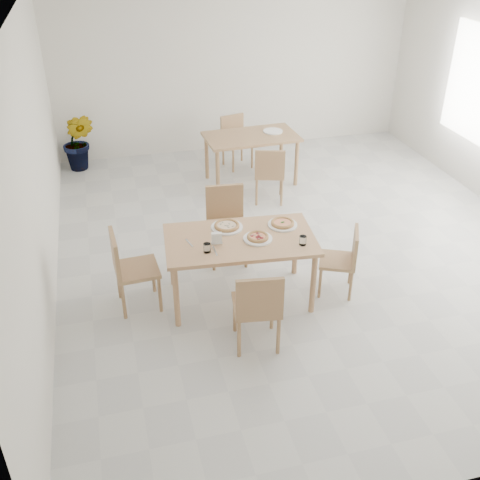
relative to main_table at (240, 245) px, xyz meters
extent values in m
plane|color=silver|center=(1.05, 0.86, -0.67)|extent=(7.00, 7.00, 0.00)
plane|color=white|center=(1.05, 0.86, 2.13)|extent=(7.00, 7.00, 0.00)
plane|color=silver|center=(1.05, 4.36, 0.73)|extent=(6.00, 0.00, 6.00)
plane|color=silver|center=(-1.95, 0.86, 0.73)|extent=(0.00, 7.00, 7.00)
cube|color=tan|center=(0.00, 0.00, 0.06)|extent=(1.62, 1.01, 0.04)
cylinder|color=tan|center=(-0.73, -0.30, -0.32)|extent=(0.06, 0.06, 0.71)
cylinder|color=tan|center=(0.67, -0.43, -0.32)|extent=(0.06, 0.06, 0.71)
cylinder|color=tan|center=(-0.67, 0.43, -0.32)|extent=(0.06, 0.06, 0.71)
cylinder|color=tan|center=(0.73, 0.30, -0.32)|extent=(0.06, 0.06, 0.71)
cube|color=#A88354|center=(-0.03, -0.75, -0.23)|extent=(0.49, 0.49, 0.04)
cube|color=#A88354|center=(-0.06, -0.94, 0.00)|extent=(0.44, 0.10, 0.41)
cylinder|color=#A88354|center=(0.18, -0.59, -0.46)|extent=(0.04, 0.04, 0.42)
cylinder|color=#A88354|center=(-0.19, -0.54, -0.46)|extent=(0.04, 0.04, 0.42)
cylinder|color=#A88354|center=(0.12, -0.96, -0.46)|extent=(0.04, 0.04, 0.42)
cylinder|color=#A88354|center=(-0.25, -0.90, -0.46)|extent=(0.04, 0.04, 0.42)
cube|color=#A88354|center=(0.05, 0.77, -0.21)|extent=(0.48, 0.48, 0.04)
cube|color=#A88354|center=(0.06, 0.97, 0.02)|extent=(0.45, 0.08, 0.42)
cylinder|color=#A88354|center=(-0.16, 0.59, -0.45)|extent=(0.04, 0.04, 0.44)
cylinder|color=#A88354|center=(0.22, 0.56, -0.45)|extent=(0.04, 0.04, 0.44)
cylinder|color=#A88354|center=(-0.13, 0.98, -0.45)|extent=(0.04, 0.04, 0.44)
cylinder|color=#A88354|center=(0.25, 0.94, -0.45)|extent=(0.04, 0.04, 0.44)
cube|color=#A88354|center=(-1.07, 0.15, -0.22)|extent=(0.47, 0.47, 0.04)
cube|color=#A88354|center=(-1.27, 0.13, 0.01)|extent=(0.07, 0.44, 0.42)
cylinder|color=#A88354|center=(-0.87, -0.03, -0.46)|extent=(0.04, 0.04, 0.43)
cylinder|color=#A88354|center=(-0.89, 0.35, -0.46)|extent=(0.04, 0.04, 0.43)
cylinder|color=#A88354|center=(-1.24, -0.05, -0.46)|extent=(0.04, 0.04, 0.43)
cylinder|color=#A88354|center=(-1.27, 0.32, -0.46)|extent=(0.04, 0.04, 0.43)
cube|color=#A88354|center=(1.05, -0.14, -0.28)|extent=(0.50, 0.50, 0.04)
cube|color=#A88354|center=(1.21, -0.21, -0.08)|extent=(0.19, 0.36, 0.36)
cylinder|color=#A88354|center=(0.97, 0.08, -0.48)|extent=(0.03, 0.03, 0.37)
cylinder|color=#A88354|center=(0.84, -0.22, -0.48)|extent=(0.03, 0.03, 0.37)
cylinder|color=#A88354|center=(1.27, -0.06, -0.48)|extent=(0.03, 0.03, 0.37)
cylinder|color=#A88354|center=(1.13, -0.35, -0.48)|extent=(0.03, 0.03, 0.37)
cylinder|color=white|center=(0.51, 0.14, 0.09)|extent=(0.32, 0.32, 0.02)
cylinder|color=white|center=(-0.08, 0.24, 0.09)|extent=(0.34, 0.34, 0.02)
cylinder|color=white|center=(0.17, -0.07, 0.09)|extent=(0.30, 0.30, 0.02)
cylinder|color=tan|center=(0.51, 0.14, 0.10)|extent=(0.28, 0.28, 0.01)
torus|color=tan|center=(0.51, 0.14, 0.11)|extent=(0.28, 0.28, 0.03)
cylinder|color=red|center=(0.51, 0.14, 0.11)|extent=(0.21, 0.21, 0.01)
ellipsoid|color=#145915|center=(0.51, 0.14, 0.12)|extent=(0.05, 0.04, 0.01)
cylinder|color=tan|center=(-0.08, 0.24, 0.10)|extent=(0.28, 0.28, 0.01)
torus|color=tan|center=(-0.08, 0.24, 0.11)|extent=(0.29, 0.29, 0.03)
cylinder|color=#F0DFC5|center=(-0.08, 0.24, 0.11)|extent=(0.22, 0.22, 0.01)
cylinder|color=tan|center=(0.17, -0.07, 0.10)|extent=(0.28, 0.28, 0.01)
torus|color=tan|center=(0.17, -0.07, 0.11)|extent=(0.29, 0.29, 0.03)
cylinder|color=red|center=(0.17, -0.07, 0.11)|extent=(0.21, 0.21, 0.01)
cylinder|color=white|center=(0.58, -0.28, 0.13)|extent=(0.07, 0.07, 0.10)
cylinder|color=white|center=(-0.38, -0.18, 0.13)|extent=(0.07, 0.07, 0.09)
cube|color=silver|center=(-0.26, -0.05, 0.09)|extent=(0.12, 0.07, 0.01)
cube|color=white|center=(-0.26, -0.05, 0.15)|extent=(0.11, 0.06, 0.11)
cube|color=silver|center=(-0.30, -0.18, 0.08)|extent=(0.02, 0.18, 0.01)
cube|color=silver|center=(-0.52, 0.03, 0.08)|extent=(0.05, 0.17, 0.01)
cube|color=#A88354|center=(0.92, 2.86, 0.06)|extent=(1.40, 0.84, 0.04)
cylinder|color=#A88354|center=(0.32, 2.51, -0.32)|extent=(0.06, 0.06, 0.71)
cylinder|color=#A88354|center=(1.55, 2.57, -0.32)|extent=(0.06, 0.06, 0.71)
cylinder|color=#A88354|center=(0.29, 3.15, -0.32)|extent=(0.06, 0.06, 0.71)
cylinder|color=#A88354|center=(1.52, 3.21, -0.32)|extent=(0.06, 0.06, 0.71)
cube|color=#A88354|center=(1.00, 2.18, -0.25)|extent=(0.51, 0.51, 0.04)
cube|color=#A88354|center=(0.95, 2.01, -0.03)|extent=(0.41, 0.16, 0.39)
cylinder|color=#A88354|center=(1.22, 2.30, -0.47)|extent=(0.04, 0.04, 0.40)
cylinder|color=#A88354|center=(0.88, 2.41, -0.47)|extent=(0.04, 0.04, 0.40)
cylinder|color=#A88354|center=(1.12, 1.96, -0.47)|extent=(0.04, 0.04, 0.40)
cylinder|color=#A88354|center=(0.78, 2.07, -0.47)|extent=(0.04, 0.04, 0.40)
cube|color=#A88354|center=(0.87, 3.49, -0.26)|extent=(0.49, 0.49, 0.04)
cube|color=#A88354|center=(0.82, 3.66, -0.05)|extent=(0.40, 0.14, 0.38)
cylinder|color=#A88354|center=(0.74, 3.27, -0.47)|extent=(0.03, 0.03, 0.39)
cylinder|color=#A88354|center=(1.08, 3.36, -0.47)|extent=(0.03, 0.03, 0.39)
cylinder|color=#A88354|center=(0.66, 3.61, -0.47)|extent=(0.03, 0.03, 0.39)
cylinder|color=#A88354|center=(0.99, 3.70, -0.47)|extent=(0.03, 0.03, 0.39)
cylinder|color=white|center=(1.28, 2.93, 0.09)|extent=(0.30, 0.30, 0.02)
imported|color=#236A1F|center=(-1.60, 4.01, -0.20)|extent=(0.62, 0.56, 0.94)
camera|label=1|loc=(-1.25, -4.80, 3.02)|focal=42.00mm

